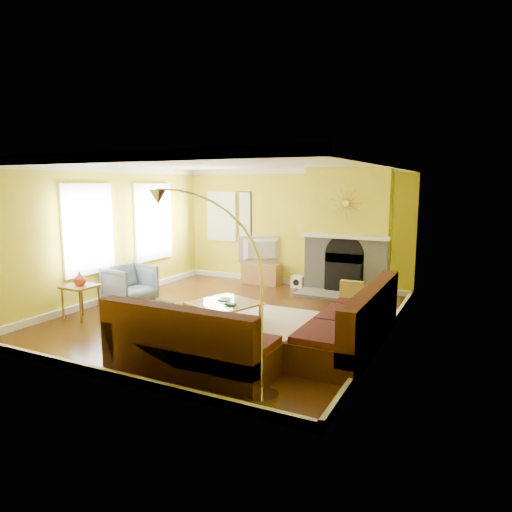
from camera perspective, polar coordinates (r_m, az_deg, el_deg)
The scene contains 27 objects.
floor at distance 8.26m, azimuth -3.40°, elevation -7.61°, with size 5.50×6.00×0.02m, color #522C11.
ceiling at distance 7.92m, azimuth -3.59°, elevation 11.60°, with size 5.50×6.00×0.02m, color white.
wall_back at distance 10.67m, azimuth 4.65°, elevation 3.60°, with size 5.50×0.02×2.70m, color yellow.
wall_front at distance 5.61m, azimuth -19.10°, elevation -1.74°, with size 5.50×0.02×2.70m, color yellow.
wall_left at distance 9.65m, azimuth -17.83°, elevation 2.63°, with size 0.02×6.00×2.70m, color yellow.
wall_right at distance 7.02m, azimuth 16.40°, elevation 0.46°, with size 0.02×6.00×2.70m, color yellow.
baseboard at distance 8.24m, azimuth -3.40°, elevation -7.14°, with size 5.50×6.00×0.12m, color white, non-canonical shape.
crown_molding at distance 7.92m, azimuth -3.58°, elevation 11.10°, with size 5.50×6.00×0.12m, color white, non-canonical shape.
window_left_near at distance 10.58m, azimuth -12.79°, elevation 4.17°, with size 0.06×1.22×1.72m, color white.
window_left_far at distance 9.19m, azimuth -20.31°, elevation 3.15°, with size 0.06×1.22×1.72m, color white.
window_back at distance 11.46m, azimuth -4.31°, elevation 4.97°, with size 0.82×0.06×1.22m, color white.
wall_art at distance 11.14m, azimuth -1.40°, elevation 5.14°, with size 0.34×0.04×1.14m, color white.
fireplace at distance 10.04m, azimuth 11.37°, elevation 3.12°, with size 1.80×0.40×2.70m, color gray, non-canonical shape.
mantel at distance 9.82m, azimuth 10.98°, elevation 2.41°, with size 1.92×0.22×0.08m, color white.
hearth at distance 9.74m, azimuth 10.27°, elevation -4.91°, with size 1.80×0.70×0.06m, color gray.
sunburst at distance 9.78m, azimuth 11.12°, elevation 6.50°, with size 0.70×0.04×0.70m, color olive, non-canonical shape.
rug at distance 8.15m, azimuth -0.93°, elevation -7.68°, with size 2.40×1.80×0.02m, color beige.
sectional_sofa at distance 6.83m, azimuth 1.63°, elevation -7.12°, with size 3.09×3.62×0.90m, color #3A1A12, non-canonical shape.
coffee_table at distance 7.75m, azimuth -3.93°, elevation -7.14°, with size 0.99×0.99×0.39m, color white, non-canonical shape.
media_console at distance 10.82m, azimuth 0.71°, elevation -2.19°, with size 0.91×0.41×0.50m, color #A0723A.
tv at distance 10.72m, azimuth 0.72°, elevation 0.78°, with size 1.10×0.14×0.63m, color black.
subwoofer at distance 10.52m, azimuth 5.30°, elevation -3.18°, with size 0.27×0.27×0.27m, color white.
armchair at distance 9.37m, azimuth -15.50°, elevation -3.46°, with size 0.81×0.84×0.76m, color gray.
side_table at distance 8.67m, azimuth -21.02°, elevation -5.33°, with size 0.53×0.53×0.59m, color #A0723A, non-canonical shape.
vase at distance 8.58m, azimuth -21.18°, elevation -2.66°, with size 0.23×0.23×0.24m, color #C84221.
book at distance 7.85m, azimuth -4.52°, elevation -5.36°, with size 0.19×0.25×0.02m, color white.
arc_lamp at distance 5.18m, azimuth -5.48°, elevation -4.54°, with size 1.44×0.36×2.28m, color silver, non-canonical shape.
Camera 1 is at (3.97, -6.84, 2.34)m, focal length 32.00 mm.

